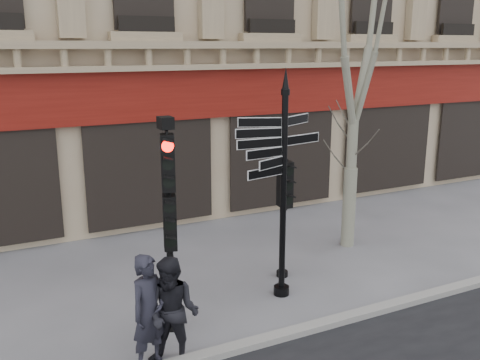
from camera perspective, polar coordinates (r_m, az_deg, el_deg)
The scene contains 8 objects.
ground at distance 10.44m, azimuth -0.94°, elevation -13.42°, with size 80.00×80.00×0.00m, color #5A5A5F.
kerb at distance 9.33m, azimuth 2.94°, elevation -16.64°, with size 80.00×0.25×0.12m, color gray.
fingerpost at distance 10.01m, azimuth 4.75°, elevation 3.53°, with size 1.91×1.91×4.46m.
traffic_signal_main at distance 8.90m, azimuth -7.68°, elevation -2.12°, with size 0.48×0.40×3.74m.
traffic_signal_secondary at distance 11.14m, azimuth 4.68°, elevation -1.82°, with size 0.44×0.33×2.55m.
plane_tree at distance 12.82m, azimuth 12.53°, elevation 16.13°, with size 2.87×2.87×7.62m.
pedestrian_a at distance 8.43m, azimuth -9.64°, elevation -13.72°, with size 0.67×0.44×1.84m, color black.
pedestrian_b at distance 8.43m, azimuth -7.19°, elevation -13.91°, with size 0.86×0.67×1.77m, color black.
Camera 1 is at (-3.98, -8.36, 4.83)m, focal length 40.00 mm.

